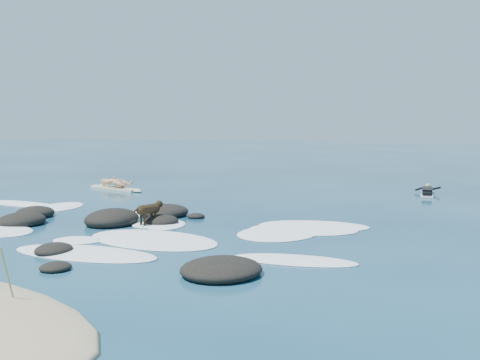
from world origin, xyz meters
The scene contains 6 objects.
ground centered at (0.00, 0.00, 0.00)m, with size 160.00×160.00×0.00m, color #0A2642.
reef_rocks centered at (-2.41, -1.64, 0.11)m, with size 12.68×7.40×0.58m.
breaking_foam centered at (0.94, -0.47, 0.01)m, with size 14.49×7.08×0.12m.
standing_surfer_rig centered at (-6.22, 6.12, 0.78)m, with size 3.44×1.38×1.99m.
paddling_surfer_rig centered at (6.27, 9.82, 0.14)m, with size 1.03×2.30×0.40m.
dog centered at (0.07, -0.41, 0.46)m, with size 0.44×1.09×0.70m.
Camera 1 is at (8.43, -12.48, 2.71)m, focal length 40.00 mm.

